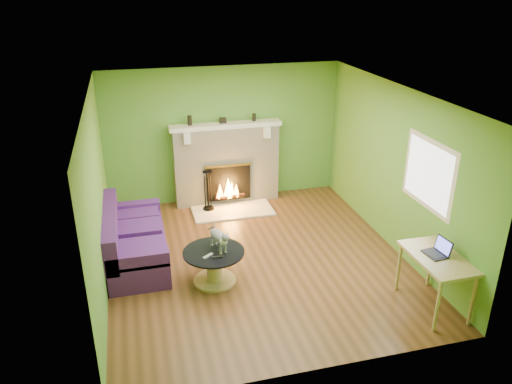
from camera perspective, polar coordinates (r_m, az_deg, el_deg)
floor at (r=7.90m, az=0.08°, el=-7.65°), size 5.00×5.00×0.00m
ceiling at (r=6.93m, az=0.09°, el=11.12°), size 5.00×5.00×0.00m
wall_back at (r=9.62m, az=-3.70°, el=6.55°), size 5.00×0.00×5.00m
wall_front at (r=5.20m, az=7.14°, el=-9.00°), size 5.00×0.00×5.00m
wall_left at (r=7.14m, az=-17.68°, el=-0.65°), size 0.00×5.00×5.00m
wall_right at (r=8.14m, az=15.60°, el=2.57°), size 0.00×5.00×5.00m
window_frame at (r=7.34m, az=19.13°, el=1.95°), size 0.00×1.20×1.20m
window_pane at (r=7.34m, az=19.07°, el=1.95°), size 0.00×1.06×1.06m
fireplace at (r=9.62m, az=-3.41°, el=3.23°), size 2.10×0.46×1.58m
hearth at (r=9.44m, az=-2.68°, el=-2.12°), size 1.50×0.75×0.03m
mantel at (r=9.36m, az=-3.49°, el=7.61°), size 2.10×0.28×0.08m
sofa at (r=7.94m, az=-13.92°, el=-5.47°), size 0.88×1.92×0.86m
coffee_table at (r=7.24m, az=-4.81°, el=-8.22°), size 0.88×0.88×0.50m
desk at (r=6.91m, az=19.99°, el=-7.61°), size 0.60×1.04×0.77m
cat at (r=7.10m, az=-4.35°, el=-5.27°), size 0.36×0.60×0.35m
remote_silver at (r=7.02m, az=-5.51°, el=-7.28°), size 0.16×0.14×0.02m
remote_black at (r=6.98m, az=-4.45°, el=-7.41°), size 0.16×0.06×0.02m
laptop at (r=6.84m, az=19.86°, el=-5.96°), size 0.29×0.32×0.22m
fire_tools at (r=9.34m, az=-5.52°, el=0.25°), size 0.21×0.21×0.79m
mantel_vase_left at (r=9.26m, az=-7.58°, el=8.11°), size 0.08×0.08×0.18m
mantel_vase_right at (r=9.48m, az=-0.23°, el=8.54°), size 0.07×0.07×0.14m
mantel_box at (r=9.36m, az=-3.81°, el=8.17°), size 0.12×0.08×0.10m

